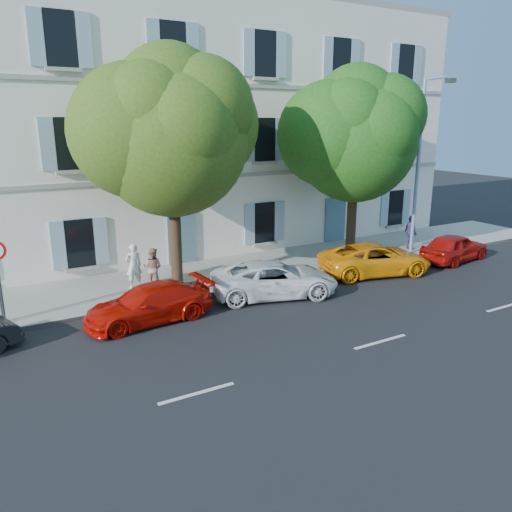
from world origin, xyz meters
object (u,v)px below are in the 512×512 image
car_red_hatchback (454,247)px  car_white_coupe (275,279)px  tree_left (171,140)px  pedestrian_a (134,266)px  pedestrian_b (153,268)px  car_red_coupe (149,304)px  tree_right (355,141)px  car_yellow_supercar (375,259)px  pedestrian_c (411,233)px  street_lamp (421,158)px

car_red_hatchback → car_white_coupe: bearing=80.9°
tree_left → pedestrian_a: bearing=154.2°
tree_left → pedestrian_b: 4.92m
pedestrian_a → car_white_coupe: bearing=141.4°
car_red_coupe → tree_right: (10.65, 2.53, 4.94)m
car_white_coupe → car_yellow_supercar: (5.28, 0.23, 0.00)m
pedestrian_a → pedestrian_b: (0.64, -0.36, -0.08)m
tree_right → pedestrian_c: (3.70, -0.24, -4.55)m
tree_right → street_lamp: size_ratio=1.03×
car_white_coupe → tree_right: 7.90m
tree_right → pedestrian_c: 5.87m
car_yellow_supercar → street_lamp: bearing=-57.4°
car_red_coupe → pedestrian_c: bearing=94.5°
tree_right → street_lamp: tree_right is taller
street_lamp → car_red_coupe: bearing=-173.6°
tree_right → tree_left: bearing=179.9°
car_red_coupe → pedestrian_a: bearing=167.3°
pedestrian_c → pedestrian_b: bearing=104.6°
car_yellow_supercar → car_red_hatchback: size_ratio=1.23×
street_lamp → car_red_hatchback: bearing=-55.2°
car_yellow_supercar → tree_left: bearing=88.8°
tree_left → pedestrian_b: size_ratio=5.49×
car_white_coupe → pedestrian_c: pedestrian_c is taller
street_lamp → pedestrian_a: street_lamp is taller
tree_right → car_red_coupe: bearing=-166.6°
car_yellow_supercar → pedestrian_a: (-9.75, 2.94, 0.35)m
car_red_hatchback → car_yellow_supercar: bearing=77.7°
pedestrian_b → car_yellow_supercar: bearing=-155.2°
tree_left → pedestrian_b: (-0.85, 0.36, -4.83)m
car_yellow_supercar → street_lamp: 5.62m
tree_left → tree_right: 8.69m
car_yellow_supercar → pedestrian_a: pedestrian_a is taller
car_red_coupe → street_lamp: bearing=91.9°
tree_left → pedestrian_a: tree_left is taller
car_white_coupe → tree_right: (5.71, 2.44, 4.89)m
car_yellow_supercar → car_red_hatchback: bearing=-79.8°
car_white_coupe → car_red_hatchback: size_ratio=1.22×
car_red_coupe → car_red_hatchback: bearing=85.6°
car_white_coupe → pedestrian_b: size_ratio=3.02×
car_red_coupe → car_yellow_supercar: size_ratio=0.88×
pedestrian_a → pedestrian_c: 13.92m
tree_right → pedestrian_c: bearing=-3.7°
car_white_coupe → car_red_hatchback: car_red_hatchback is taller
car_red_coupe → car_red_hatchback: 14.90m
car_yellow_supercar → tree_right: 5.38m
tree_left → pedestrian_c: (12.39, -0.25, -4.76)m
street_lamp → tree_left: bearing=175.3°
car_red_hatchback → pedestrian_b: 14.09m
car_red_coupe → street_lamp: size_ratio=0.52×
car_white_coupe → tree_left: tree_left is taller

